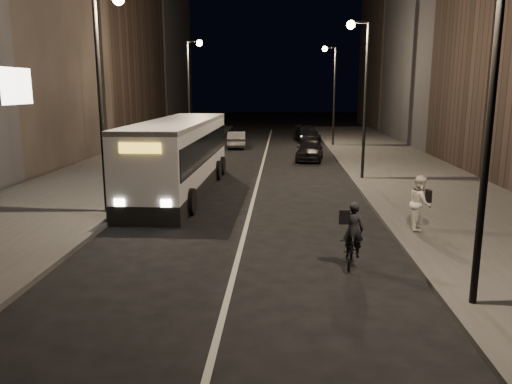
# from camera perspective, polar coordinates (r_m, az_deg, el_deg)

# --- Properties ---
(ground) EXTENTS (180.00, 180.00, 0.00)m
(ground) POSITION_cam_1_polar(r_m,az_deg,el_deg) (15.59, -1.81, -6.55)
(ground) COLOR black
(ground) RESTS_ON ground
(sidewalk_right) EXTENTS (7.00, 70.00, 0.16)m
(sidewalk_right) POSITION_cam_1_polar(r_m,az_deg,el_deg) (30.04, 16.90, 2.04)
(sidewalk_right) COLOR #353432
(sidewalk_right) RESTS_ON ground
(sidewalk_left) EXTENTS (7.00, 70.00, 0.16)m
(sidewalk_left) POSITION_cam_1_polar(r_m,az_deg,el_deg) (30.74, -15.58, 2.33)
(sidewalk_left) COLOR #353432
(sidewalk_left) RESTS_ON ground
(building_row_right) EXTENTS (8.00, 61.00, 21.00)m
(building_row_right) POSITION_cam_1_polar(r_m,az_deg,el_deg) (45.09, 23.24, 18.02)
(building_row_right) COLOR black
(building_row_right) RESTS_ON ground
(building_row_left) EXTENTS (8.00, 61.00, 22.00)m
(building_row_left) POSITION_cam_1_polar(r_m,az_deg,el_deg) (46.96, -19.68, 18.60)
(building_row_left) COLOR black
(building_row_left) RESTS_ON ground
(streetlight_right_near) EXTENTS (1.20, 0.44, 8.12)m
(streetlight_right_near) POSITION_cam_1_polar(r_m,az_deg,el_deg) (11.50, 24.39, 13.05)
(streetlight_right_near) COLOR black
(streetlight_right_near) RESTS_ON sidewalk_right
(streetlight_right_mid) EXTENTS (1.20, 0.44, 8.12)m
(streetlight_right_mid) POSITION_cam_1_polar(r_m,az_deg,el_deg) (27.06, 11.93, 12.52)
(streetlight_right_mid) COLOR black
(streetlight_right_mid) RESTS_ON sidewalk_right
(streetlight_right_far) EXTENTS (1.20, 0.44, 8.12)m
(streetlight_right_far) POSITION_cam_1_polar(r_m,az_deg,el_deg) (42.94, 8.62, 12.28)
(streetlight_right_far) COLOR black
(streetlight_right_far) RESTS_ON sidewalk_right
(streetlight_left_near) EXTENTS (1.20, 0.44, 8.12)m
(streetlight_left_near) POSITION_cam_1_polar(r_m,az_deg,el_deg) (19.88, -16.80, 12.62)
(streetlight_left_near) COLOR black
(streetlight_left_near) RESTS_ON sidewalk_left
(streetlight_left_far) EXTENTS (1.20, 0.44, 8.12)m
(streetlight_left_far) POSITION_cam_1_polar(r_m,az_deg,el_deg) (37.34, -7.36, 12.40)
(streetlight_left_far) COLOR black
(streetlight_left_far) RESTS_ON sidewalk_left
(city_bus) EXTENTS (3.13, 12.79, 3.43)m
(city_bus) POSITION_cam_1_polar(r_m,az_deg,el_deg) (24.11, -8.70, 4.42)
(city_bus) COLOR silver
(city_bus) RESTS_ON ground
(cyclist_on_bicycle) EXTENTS (0.87, 1.71, 1.87)m
(cyclist_on_bicycle) POSITION_cam_1_polar(r_m,az_deg,el_deg) (14.25, 10.88, -5.90)
(cyclist_on_bicycle) COLOR black
(cyclist_on_bicycle) RESTS_ON ground
(pedestrian_woman) EXTENTS (0.84, 1.01, 1.87)m
(pedestrian_woman) POSITION_cam_1_polar(r_m,az_deg,el_deg) (17.81, 18.24, -1.17)
(pedestrian_woman) COLOR white
(pedestrian_woman) RESTS_ON sidewalk_right
(car_near) EXTENTS (2.26, 4.49, 1.47)m
(car_near) POSITION_cam_1_polar(r_m,az_deg,el_deg) (34.67, 6.17, 4.82)
(car_near) COLOR black
(car_near) RESTS_ON ground
(car_mid) EXTENTS (1.72, 4.25, 1.37)m
(car_mid) POSITION_cam_1_polar(r_m,az_deg,el_deg) (41.95, -2.23, 6.02)
(car_mid) COLOR #3D3E40
(car_mid) RESTS_ON ground
(car_far) EXTENTS (2.47, 5.04, 1.41)m
(car_far) POSITION_cam_1_polar(r_m,az_deg,el_deg) (47.04, 5.86, 6.62)
(car_far) COLOR black
(car_far) RESTS_ON ground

